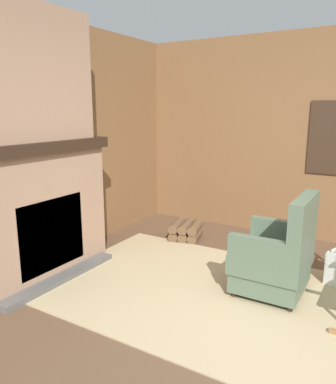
{
  "coord_description": "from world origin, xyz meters",
  "views": [
    {
      "loc": [
        0.62,
        -2.44,
        1.7
      ],
      "look_at": [
        -1.22,
        0.63,
        0.9
      ],
      "focal_mm": 35.0,
      "sensor_mm": 36.0,
      "label": 1
    }
  ],
  "objects_px": {
    "firewood_stack": "(186,230)",
    "decorative_plate_on_mantel": "(17,127)",
    "storage_case": "(47,133)",
    "armchair": "(277,257)"
  },
  "relations": [
    {
      "from": "armchair",
      "to": "firewood_stack",
      "type": "distance_m",
      "value": 1.7
    },
    {
      "from": "storage_case",
      "to": "firewood_stack",
      "type": "bearing_deg",
      "value": 61.44
    },
    {
      "from": "storage_case",
      "to": "decorative_plate_on_mantel",
      "type": "relative_size",
      "value": 1.0
    },
    {
      "from": "decorative_plate_on_mantel",
      "to": "armchair",
      "type": "bearing_deg",
      "value": 22.81
    },
    {
      "from": "armchair",
      "to": "firewood_stack",
      "type": "relative_size",
      "value": 1.94
    },
    {
      "from": "firewood_stack",
      "to": "storage_case",
      "type": "bearing_deg",
      "value": -118.56
    },
    {
      "from": "armchair",
      "to": "firewood_stack",
      "type": "bearing_deg",
      "value": -31.89
    },
    {
      "from": "firewood_stack",
      "to": "decorative_plate_on_mantel",
      "type": "xyz_separation_m",
      "value": [
        -0.84,
        -1.84,
        1.41
      ]
    },
    {
      "from": "firewood_stack",
      "to": "storage_case",
      "type": "distance_m",
      "value": 2.18
    },
    {
      "from": "armchair",
      "to": "firewood_stack",
      "type": "height_order",
      "value": "armchair"
    }
  ]
}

